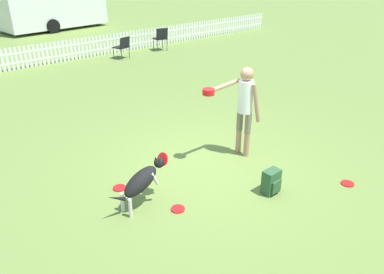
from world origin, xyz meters
TOP-DOWN VIEW (x-y plane):
  - ground_plane at (0.00, 0.00)m, footprint 240.00×240.00m
  - handler_person at (0.73, -0.13)m, footprint 1.04×0.59m
  - leaping_dog at (-1.65, -0.31)m, footprint 1.12×0.34m
  - frisbee_near_handler at (-1.70, 0.35)m, footprint 0.22×0.22m
  - frisbee_near_dog at (1.35, -2.06)m, footprint 0.22×0.22m
  - frisbee_midfield at (-1.31, -0.74)m, footprint 0.22×0.22m
  - backpack_on_grass at (0.14, -1.37)m, footprint 0.29×0.23m
  - picket_fence at (-0.00, 8.98)m, footprint 24.18×0.04m
  - folding_chair_blue_left at (2.93, 7.95)m, footprint 0.61×0.62m
  - folding_chair_green_right at (4.80, 8.10)m, footprint 0.58×0.59m
  - equipment_trailer at (3.46, 15.90)m, footprint 6.11×2.85m

SIDE VIEW (x-z plane):
  - ground_plane at x=0.00m, z-range 0.00..0.00m
  - frisbee_near_handler at x=-1.70m, z-range 0.00..0.02m
  - frisbee_near_dog at x=1.35m, z-range 0.00..0.02m
  - frisbee_midfield at x=-1.31m, z-range 0.00..0.02m
  - backpack_on_grass at x=0.14m, z-range 0.00..0.42m
  - picket_fence at x=0.00m, z-range 0.00..0.76m
  - leaping_dog at x=-1.65m, z-range 0.08..0.84m
  - folding_chair_blue_left at x=2.93m, z-range 0.08..0.90m
  - folding_chair_green_right at x=4.80m, z-range 0.09..1.01m
  - handler_person at x=0.73m, z-range 0.23..1.98m
  - equipment_trailer at x=3.46m, z-range 0.07..2.80m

